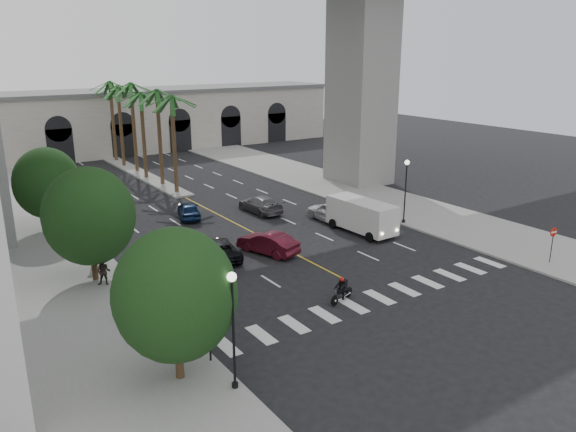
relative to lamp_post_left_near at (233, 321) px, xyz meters
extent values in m
plane|color=black|center=(11.40, 5.00, -3.22)|extent=(140.00, 140.00, 0.00)
cube|color=gray|center=(-3.60, 20.00, -3.15)|extent=(8.00, 100.00, 0.15)
cube|color=gray|center=(26.40, 20.00, -3.15)|extent=(8.00, 100.00, 0.15)
cube|color=gray|center=(11.40, 43.00, -3.12)|extent=(2.00, 24.00, 0.20)
cube|color=silver|center=(11.40, 60.00, 0.78)|extent=(70.00, 10.00, 8.00)
cube|color=slate|center=(11.40, 60.00, 5.03)|extent=(71.00, 10.50, 0.50)
cube|color=gray|center=(29.90, 27.00, 7.18)|extent=(5.00, 6.00, 20.80)
cylinder|color=#47331E|center=(11.40, 33.00, 1.53)|extent=(0.40, 0.40, 9.50)
cylinder|color=#47331E|center=(11.50, 37.00, 1.68)|extent=(0.40, 0.40, 9.80)
cylinder|color=#47331E|center=(11.20, 41.00, 1.43)|extent=(0.40, 0.40, 9.30)
cylinder|color=#47331E|center=(11.55, 45.00, 1.83)|extent=(0.40, 0.40, 10.10)
cylinder|color=#47331E|center=(11.30, 49.00, 1.58)|extent=(0.40, 0.40, 9.60)
cylinder|color=#47331E|center=(11.60, 53.00, 1.73)|extent=(0.40, 0.40, 9.90)
cylinder|color=#382616|center=(-1.60, 2.00, -2.05)|extent=(0.36, 0.36, 2.34)
ellipsoid|color=black|center=(-1.60, 2.00, 0.81)|extent=(5.20, 5.20, 5.72)
cylinder|color=#382616|center=(-1.60, 15.00, -2.00)|extent=(0.36, 0.36, 2.45)
ellipsoid|color=black|center=(-1.60, 15.00, 0.99)|extent=(5.44, 5.44, 5.98)
cylinder|color=#382616|center=(-1.60, 27.00, -2.09)|extent=(0.36, 0.36, 2.27)
ellipsoid|color=black|center=(-1.60, 27.00, 0.68)|extent=(5.04, 5.04, 5.54)
cylinder|color=black|center=(0.00, 0.00, -3.04)|extent=(0.28, 0.28, 0.36)
cylinder|color=black|center=(0.00, 0.00, -0.62)|extent=(0.11, 0.11, 5.00)
sphere|color=white|center=(0.00, 0.00, 1.93)|extent=(0.40, 0.40, 0.40)
cylinder|color=black|center=(0.00, 21.00, -3.04)|extent=(0.28, 0.28, 0.36)
cylinder|color=black|center=(0.00, 21.00, -0.62)|extent=(0.11, 0.11, 5.00)
sphere|color=white|center=(0.00, 21.00, 1.93)|extent=(0.40, 0.40, 0.40)
cylinder|color=black|center=(22.80, 13.00, -3.04)|extent=(0.28, 0.28, 0.36)
cylinder|color=black|center=(22.80, 13.00, -0.62)|extent=(0.11, 0.11, 5.00)
sphere|color=white|center=(22.80, 13.00, 1.93)|extent=(0.40, 0.40, 0.40)
cylinder|color=black|center=(0.10, 2.50, -1.47)|extent=(0.10, 0.10, 3.50)
cube|color=black|center=(0.10, 2.50, 0.03)|extent=(0.25, 0.18, 0.80)
cylinder|color=black|center=(0.10, 6.50, -1.47)|extent=(0.10, 0.10, 3.50)
cube|color=black|center=(0.10, 6.50, 0.03)|extent=(0.25, 0.18, 0.80)
cylinder|color=black|center=(8.56, 4.09, -2.92)|extent=(0.60, 0.29, 0.60)
cylinder|color=black|center=(9.93, 4.55, -2.92)|extent=(0.60, 0.29, 0.60)
cube|color=silver|center=(9.29, 4.34, -2.84)|extent=(0.47, 0.39, 0.26)
cube|color=black|center=(9.15, 4.29, -2.56)|extent=(0.59, 0.38, 0.20)
cube|color=black|center=(9.58, 4.43, -2.60)|extent=(0.51, 0.37, 0.12)
cylinder|color=black|center=(8.77, 4.16, -2.34)|extent=(0.20, 0.53, 0.03)
cube|color=black|center=(9.36, 4.36, -2.22)|extent=(0.37, 0.45, 0.52)
cube|color=black|center=(9.51, 4.41, -2.17)|extent=(0.23, 0.33, 0.38)
sphere|color=red|center=(9.22, 4.31, -1.87)|extent=(0.26, 0.26, 0.26)
imported|color=silver|center=(18.29, 16.84, -2.36)|extent=(2.16, 5.08, 1.71)
imported|color=#56111F|center=(9.90, 13.34, -2.46)|extent=(3.00, 4.92, 1.53)
imported|color=black|center=(6.52, 14.36, -2.54)|extent=(3.09, 5.21, 1.36)
imported|color=#5C5B5F|center=(14.83, 22.54, -2.48)|extent=(2.20, 5.16, 1.48)
imported|color=#10244B|center=(8.87, 24.40, -2.50)|extent=(2.93, 4.54, 1.44)
cube|color=silver|center=(18.47, 13.28, -1.78)|extent=(2.45, 6.07, 2.22)
cube|color=black|center=(18.58, 10.46, -1.50)|extent=(2.06, 0.36, 0.94)
cylinder|color=black|center=(17.50, 11.14, -2.83)|extent=(0.34, 0.79, 0.78)
cylinder|color=black|center=(19.61, 11.22, -2.83)|extent=(0.34, 0.79, 0.78)
cylinder|color=black|center=(17.33, 15.34, -2.83)|extent=(0.34, 0.79, 0.78)
cylinder|color=black|center=(19.44, 15.43, -2.83)|extent=(0.34, 0.79, 0.78)
imported|color=black|center=(-1.77, 8.79, -2.11)|extent=(0.75, 0.54, 1.91)
imported|color=black|center=(-1.40, 13.78, -2.22)|extent=(1.04, 0.98, 1.70)
cylinder|color=black|center=(24.40, 1.06, -1.96)|extent=(0.06, 0.06, 2.53)
cylinder|color=#B61C0D|center=(24.40, 1.06, -0.95)|extent=(0.63, 0.11, 0.63)
cube|color=silver|center=(24.40, 1.06, -0.95)|extent=(0.48, 0.08, 0.11)
camera|label=1|loc=(-9.57, -18.31, 10.54)|focal=35.00mm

